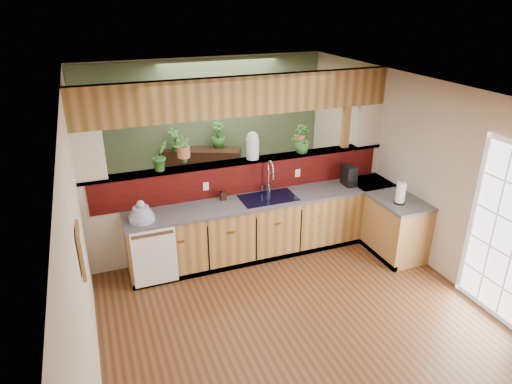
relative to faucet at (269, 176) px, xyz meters
name	(u,v)px	position (x,y,z in m)	size (l,w,h in m)	color
ground	(278,290)	(-0.33, -1.13, -1.18)	(4.60, 7.00, 0.01)	#4F2E18
ceiling	(283,95)	(-0.33, -1.13, 1.42)	(4.60, 7.00, 0.01)	brown
wall_back	(205,128)	(-0.33, 2.37, 0.12)	(4.60, 0.02, 2.60)	beige
wall_left	(80,235)	(-2.63, -1.13, 0.12)	(0.02, 7.00, 2.60)	beige
wall_right	(432,177)	(1.97, -1.13, 0.12)	(0.02, 7.00, 2.60)	beige
pass_through_partition	(245,172)	(-0.30, 0.22, 0.01)	(4.60, 0.21, 2.60)	beige
pass_through_ledge	(243,161)	(-0.33, 0.22, 0.19)	(4.60, 0.21, 0.04)	brown
header_beam	(242,96)	(-0.33, 0.22, 1.15)	(4.60, 0.15, 0.55)	brown
sage_backwall	(205,129)	(-0.33, 2.35, 0.12)	(4.55, 0.02, 2.55)	#4C6042
countertop	(306,222)	(0.51, -0.26, -0.73)	(4.14, 1.52, 0.90)	olive
dishwasher	(155,257)	(-1.81, -0.46, -0.72)	(0.58, 0.03, 0.82)	white
navy_sink	(268,203)	(-0.08, -0.15, -0.36)	(0.82, 0.50, 0.18)	black
french_door	(504,236)	(1.94, -2.43, -0.13)	(0.06, 1.02, 2.16)	white
framed_print	(81,250)	(-2.60, -1.93, 0.37)	(0.04, 0.35, 0.45)	olive
faucet	(269,176)	(0.00, 0.00, 0.00)	(0.23, 0.23, 0.52)	#B7B7B2
dish_stack	(142,215)	(-1.89, -0.23, -0.19)	(0.33, 0.33, 0.29)	#9AA5C7
soap_dispenser	(223,194)	(-0.71, 0.02, -0.19)	(0.08, 0.09, 0.19)	#342013
coffee_maker	(349,176)	(1.27, -0.15, -0.14)	(0.16, 0.28, 0.31)	black
paper_towel	(401,193)	(1.59, -0.99, -0.13)	(0.16, 0.16, 0.33)	black
glass_jar	(253,145)	(-0.18, 0.22, 0.42)	(0.18, 0.18, 0.41)	silver
ledge_plant_left	(160,156)	(-1.52, 0.22, 0.43)	(0.24, 0.19, 0.43)	#2A6523
ledge_plant_right	(302,139)	(0.62, 0.22, 0.42)	(0.24, 0.24, 0.43)	#2A6523
hanging_plant_a	(183,141)	(-1.20, 0.22, 0.60)	(0.23, 0.18, 0.51)	brown
hanging_plant_b	(300,127)	(0.58, 0.22, 0.62)	(0.38, 0.35, 0.51)	brown
shelving_console	(201,174)	(-0.50, 2.12, -0.68)	(1.48, 0.39, 0.98)	black
shelf_plant_a	(174,140)	(-0.97, 2.12, 0.04)	(0.24, 0.16, 0.45)	#2A6523
shelf_plant_b	(218,134)	(-0.14, 2.12, 0.05)	(0.27, 0.27, 0.48)	#2A6523
floor_plant	(285,193)	(0.70, 0.95, -0.77)	(0.73, 0.63, 0.81)	#2A6523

